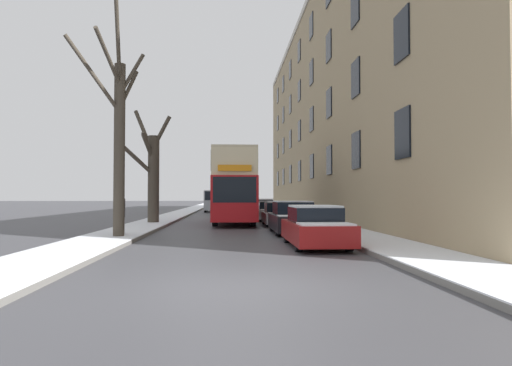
# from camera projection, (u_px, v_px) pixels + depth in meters

# --- Properties ---
(ground_plane) EXTENTS (320.00, 320.00, 0.00)m
(ground_plane) POSITION_uv_depth(u_px,v_px,m) (244.00, 287.00, 8.32)
(ground_plane) COLOR #424247
(sidewalk_left) EXTENTS (2.30, 130.00, 0.16)m
(sidewalk_left) POSITION_uv_depth(u_px,v_px,m) (195.00, 208.00, 60.92)
(sidewalk_left) COLOR slate
(sidewalk_left) RESTS_ON ground
(sidewalk_right) EXTENTS (2.30, 130.00, 0.16)m
(sidewalk_right) POSITION_uv_depth(u_px,v_px,m) (267.00, 208.00, 61.49)
(sidewalk_right) COLOR slate
(sidewalk_right) RESTS_ON ground
(terrace_facade_right) EXTENTS (9.10, 54.45, 17.78)m
(terrace_facade_right) POSITION_uv_depth(u_px,v_px,m) (359.00, 109.00, 37.67)
(terrace_facade_right) COLOR tan
(terrace_facade_right) RESTS_ON ground
(bare_tree_left_0) EXTENTS (2.51, 3.01, 8.67)m
(bare_tree_left_0) POSITION_uv_depth(u_px,v_px,m) (118.00, 136.00, 17.23)
(bare_tree_left_0) COLOR #423A30
(bare_tree_left_0) RESTS_ON ground
(bare_tree_left_1) EXTENTS (2.72, 3.48, 6.83)m
(bare_tree_left_1) POSITION_uv_depth(u_px,v_px,m) (152.00, 172.00, 26.62)
(bare_tree_left_1) COLOR #423A30
(bare_tree_left_1) RESTS_ON ground
(double_decker_bus) EXTENTS (2.48, 11.39, 4.31)m
(double_decker_bus) POSITION_uv_depth(u_px,v_px,m) (234.00, 184.00, 28.76)
(double_decker_bus) COLOR red
(double_decker_bus) RESTS_ON ground
(parked_car_0) EXTENTS (1.76, 4.42, 1.36)m
(parked_car_0) POSITION_uv_depth(u_px,v_px,m) (315.00, 227.00, 15.04)
(parked_car_0) COLOR maroon
(parked_car_0) RESTS_ON ground
(parked_car_1) EXTENTS (1.84, 4.50, 1.45)m
(parked_car_1) POSITION_uv_depth(u_px,v_px,m) (293.00, 218.00, 20.38)
(parked_car_1) COLOR black
(parked_car_1) RESTS_ON ground
(parked_car_2) EXTENTS (1.78, 3.93, 1.35)m
(parked_car_2) POSITION_uv_depth(u_px,v_px,m) (279.00, 215.00, 25.92)
(parked_car_2) COLOR #9EA3AD
(parked_car_2) RESTS_ON ground
(parked_car_3) EXTENTS (1.89, 4.46, 1.34)m
(parked_car_3) POSITION_uv_depth(u_px,v_px,m) (270.00, 211.00, 31.49)
(parked_car_3) COLOR #9EA3AD
(parked_car_3) RESTS_ON ground
(parked_car_4) EXTENTS (1.68, 4.56, 1.46)m
(parked_car_4) POSITION_uv_depth(u_px,v_px,m) (264.00, 208.00, 37.76)
(parked_car_4) COLOR #9EA3AD
(parked_car_4) RESTS_ON ground
(oncoming_van) EXTENTS (1.93, 5.48, 2.27)m
(oncoming_van) POSITION_uv_depth(u_px,v_px,m) (214.00, 200.00, 48.82)
(oncoming_van) COLOR #9EA3AD
(oncoming_van) RESTS_ON ground
(pedestrian_left_sidewalk) EXTENTS (0.39, 0.39, 1.81)m
(pedestrian_left_sidewalk) POSITION_uv_depth(u_px,v_px,m) (120.00, 213.00, 18.04)
(pedestrian_left_sidewalk) COLOR #4C4742
(pedestrian_left_sidewalk) RESTS_ON ground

